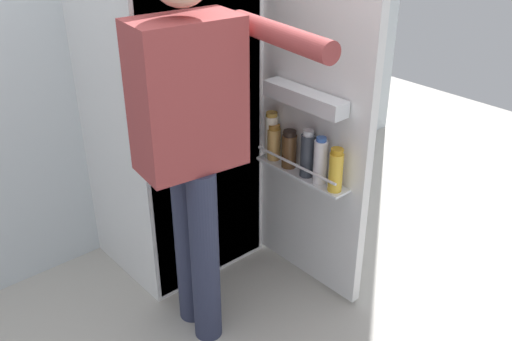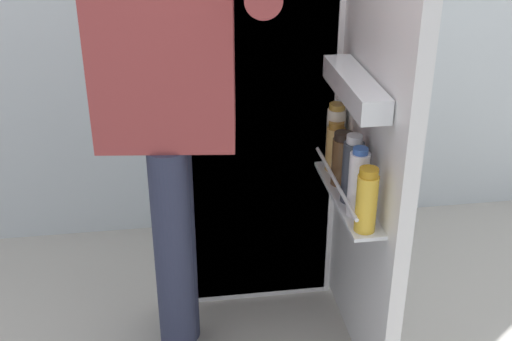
# 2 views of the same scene
# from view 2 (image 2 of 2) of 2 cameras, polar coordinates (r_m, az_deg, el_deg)

# --- Properties ---
(ground_plane) EXTENTS (6.56, 6.56, 0.00)m
(ground_plane) POSITION_cam_2_polar(r_m,az_deg,el_deg) (2.46, -0.03, -14.47)
(ground_plane) COLOR #B7B2A8
(refrigerator) EXTENTS (0.71, 1.23, 1.71)m
(refrigerator) POSITION_cam_2_polar(r_m,az_deg,el_deg) (2.47, -1.06, 8.67)
(refrigerator) COLOR white
(refrigerator) RESTS_ON ground_plane
(person) EXTENTS (0.53, 0.75, 1.62)m
(person) POSITION_cam_2_polar(r_m,az_deg,el_deg) (1.95, -7.53, 6.95)
(person) COLOR #2D334C
(person) RESTS_ON ground_plane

